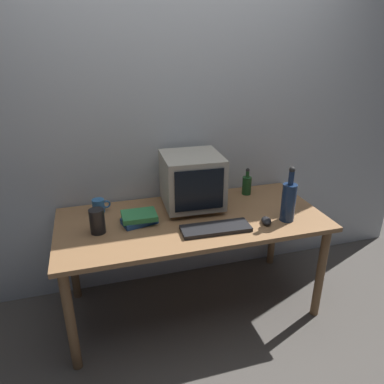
% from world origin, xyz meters
% --- Properties ---
extents(ground_plane, '(6.00, 6.00, 0.00)m').
position_xyz_m(ground_plane, '(0.00, 0.00, 0.00)').
color(ground_plane, '#56514C').
extents(back_wall, '(4.00, 0.08, 2.50)m').
position_xyz_m(back_wall, '(0.00, 0.45, 1.25)').
color(back_wall, silver).
rests_on(back_wall, ground).
extents(desk, '(1.70, 0.77, 0.70)m').
position_xyz_m(desk, '(0.00, 0.00, 0.62)').
color(desk, '#9E7047').
rests_on(desk, ground).
extents(crt_monitor, '(0.39, 0.40, 0.37)m').
position_xyz_m(crt_monitor, '(0.04, 0.16, 0.89)').
color(crt_monitor, '#B2AD9E').
rests_on(crt_monitor, desk).
extents(keyboard, '(0.43, 0.17, 0.02)m').
position_xyz_m(keyboard, '(0.09, -0.20, 0.71)').
color(keyboard, black).
rests_on(keyboard, desk).
extents(computer_mouse, '(0.09, 0.11, 0.04)m').
position_xyz_m(computer_mouse, '(0.42, -0.20, 0.72)').
color(computer_mouse, black).
rests_on(computer_mouse, desk).
extents(bottle_tall, '(0.09, 0.09, 0.36)m').
position_xyz_m(bottle_tall, '(0.57, -0.20, 0.84)').
color(bottle_tall, navy).
rests_on(bottle_tall, desk).
extents(bottle_short, '(0.07, 0.07, 0.20)m').
position_xyz_m(bottle_short, '(0.50, 0.26, 0.78)').
color(bottle_short, '#1E4C23').
rests_on(bottle_short, desk).
extents(book_stack, '(0.23, 0.17, 0.07)m').
position_xyz_m(book_stack, '(-0.34, 0.02, 0.74)').
color(book_stack, '#28569E').
rests_on(book_stack, desk).
extents(mug, '(0.12, 0.08, 0.09)m').
position_xyz_m(mug, '(-0.57, 0.25, 0.75)').
color(mug, '#3370B2').
rests_on(mug, desk).
extents(metal_canister, '(0.09, 0.09, 0.15)m').
position_xyz_m(metal_canister, '(-0.59, -0.03, 0.78)').
color(metal_canister, black).
rests_on(metal_canister, desk).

